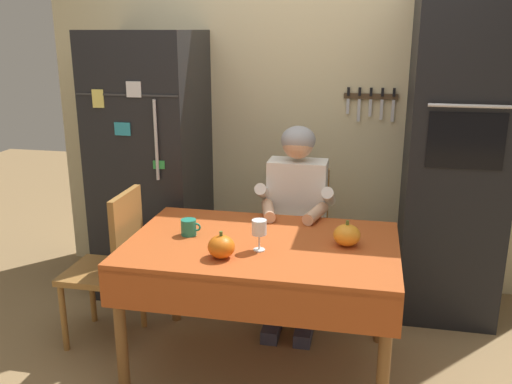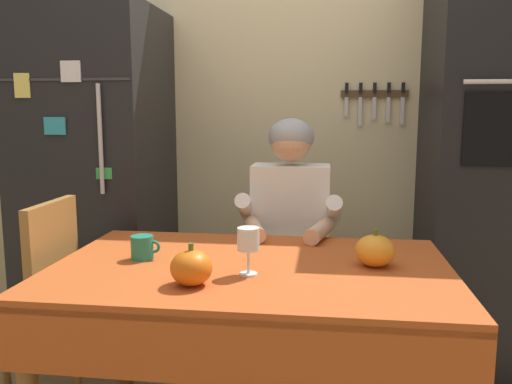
{
  "view_description": "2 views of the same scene",
  "coord_description": "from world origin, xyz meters",
  "px_view_note": "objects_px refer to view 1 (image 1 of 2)",
  "views": [
    {
      "loc": [
        0.52,
        -2.53,
        1.8
      ],
      "look_at": [
        -0.05,
        0.17,
        0.99
      ],
      "focal_mm": 38.72,
      "sensor_mm": 36.0,
      "label": 1
    },
    {
      "loc": [
        0.26,
        -1.7,
        1.28
      ],
      "look_at": [
        -0.01,
        0.27,
        0.97
      ],
      "focal_mm": 37.12,
      "sensor_mm": 36.0,
      "label": 2
    }
  ],
  "objects_px": {
    "dining_table": "(261,258)",
    "refrigerator": "(152,165)",
    "chair_behind_person": "(299,233)",
    "chair_left_side": "(113,261)",
    "coffee_mug": "(189,227)",
    "wine_glass": "(259,229)",
    "seated_person": "(296,209)",
    "pumpkin_large": "(347,235)",
    "wall_oven": "(456,155)",
    "pumpkin_medium": "(221,247)"
  },
  "relations": [
    {
      "from": "chair_left_side",
      "to": "wine_glass",
      "type": "height_order",
      "value": "chair_left_side"
    },
    {
      "from": "chair_left_side",
      "to": "pumpkin_large",
      "type": "distance_m",
      "value": 1.36
    },
    {
      "from": "chair_left_side",
      "to": "coffee_mug",
      "type": "height_order",
      "value": "chair_left_side"
    },
    {
      "from": "pumpkin_large",
      "to": "chair_left_side",
      "type": "bearing_deg",
      "value": 177.73
    },
    {
      "from": "chair_behind_person",
      "to": "pumpkin_large",
      "type": "bearing_deg",
      "value": -65.24
    },
    {
      "from": "dining_table",
      "to": "chair_behind_person",
      "type": "relative_size",
      "value": 1.51
    },
    {
      "from": "refrigerator",
      "to": "chair_behind_person",
      "type": "xyz_separation_m",
      "value": [
        1.05,
        -0.09,
        -0.39
      ]
    },
    {
      "from": "wine_glass",
      "to": "refrigerator",
      "type": "bearing_deg",
      "value": 134.41
    },
    {
      "from": "wall_oven",
      "to": "dining_table",
      "type": "xyz_separation_m",
      "value": [
        -1.05,
        -0.92,
        -0.39
      ]
    },
    {
      "from": "wall_oven",
      "to": "seated_person",
      "type": "relative_size",
      "value": 1.69
    },
    {
      "from": "dining_table",
      "to": "coffee_mug",
      "type": "distance_m",
      "value": 0.43
    },
    {
      "from": "chair_behind_person",
      "to": "wine_glass",
      "type": "xyz_separation_m",
      "value": [
        -0.09,
        -0.89,
        0.34
      ]
    },
    {
      "from": "seated_person",
      "to": "wine_glass",
      "type": "height_order",
      "value": "seated_person"
    },
    {
      "from": "chair_behind_person",
      "to": "chair_left_side",
      "type": "xyz_separation_m",
      "value": [
        -1.0,
        -0.68,
        0.0
      ]
    },
    {
      "from": "chair_left_side",
      "to": "pumpkin_large",
      "type": "height_order",
      "value": "chair_left_side"
    },
    {
      "from": "dining_table",
      "to": "seated_person",
      "type": "distance_m",
      "value": 0.62
    },
    {
      "from": "wall_oven",
      "to": "pumpkin_large",
      "type": "height_order",
      "value": "wall_oven"
    },
    {
      "from": "refrigerator",
      "to": "chair_left_side",
      "type": "relative_size",
      "value": 1.94
    },
    {
      "from": "wall_oven",
      "to": "pumpkin_medium",
      "type": "distance_m",
      "value": 1.68
    },
    {
      "from": "wall_oven",
      "to": "coffee_mug",
      "type": "bearing_deg",
      "value": -148.7
    },
    {
      "from": "chair_behind_person",
      "to": "pumpkin_medium",
      "type": "height_order",
      "value": "chair_behind_person"
    },
    {
      "from": "refrigerator",
      "to": "seated_person",
      "type": "height_order",
      "value": "refrigerator"
    },
    {
      "from": "chair_behind_person",
      "to": "chair_left_side",
      "type": "relative_size",
      "value": 1.0
    },
    {
      "from": "chair_behind_person",
      "to": "pumpkin_large",
      "type": "relative_size",
      "value": 6.71
    },
    {
      "from": "dining_table",
      "to": "coffee_mug",
      "type": "bearing_deg",
      "value": 174.49
    },
    {
      "from": "wall_oven",
      "to": "chair_behind_person",
      "type": "xyz_separation_m",
      "value": [
        -0.95,
        -0.13,
        -0.54
      ]
    },
    {
      "from": "wall_oven",
      "to": "coffee_mug",
      "type": "xyz_separation_m",
      "value": [
        -1.45,
        -0.88,
        -0.27
      ]
    },
    {
      "from": "seated_person",
      "to": "wine_glass",
      "type": "bearing_deg",
      "value": -97.17
    },
    {
      "from": "refrigerator",
      "to": "wine_glass",
      "type": "distance_m",
      "value": 1.37
    },
    {
      "from": "wall_oven",
      "to": "wine_glass",
      "type": "distance_m",
      "value": 1.47
    },
    {
      "from": "wall_oven",
      "to": "dining_table",
      "type": "relative_size",
      "value": 1.5
    },
    {
      "from": "dining_table",
      "to": "wine_glass",
      "type": "xyz_separation_m",
      "value": [
        0.01,
        -0.09,
        0.2
      ]
    },
    {
      "from": "refrigerator",
      "to": "wall_oven",
      "type": "height_order",
      "value": "wall_oven"
    },
    {
      "from": "wine_glass",
      "to": "pumpkin_medium",
      "type": "relative_size",
      "value": 1.19
    },
    {
      "from": "seated_person",
      "to": "coffee_mug",
      "type": "relative_size",
      "value": 11.33
    },
    {
      "from": "chair_behind_person",
      "to": "coffee_mug",
      "type": "bearing_deg",
      "value": -123.54
    },
    {
      "from": "wall_oven",
      "to": "chair_left_side",
      "type": "xyz_separation_m",
      "value": [
        -1.95,
        -0.81,
        -0.54
      ]
    },
    {
      "from": "pumpkin_large",
      "to": "refrigerator",
      "type": "bearing_deg",
      "value": 149.29
    },
    {
      "from": "coffee_mug",
      "to": "pumpkin_medium",
      "type": "distance_m",
      "value": 0.36
    },
    {
      "from": "chair_behind_person",
      "to": "pumpkin_large",
      "type": "height_order",
      "value": "chair_behind_person"
    },
    {
      "from": "coffee_mug",
      "to": "pumpkin_large",
      "type": "xyz_separation_m",
      "value": [
        0.84,
        0.02,
        0.01
      ]
    },
    {
      "from": "dining_table",
      "to": "seated_person",
      "type": "height_order",
      "value": "seated_person"
    },
    {
      "from": "dining_table",
      "to": "refrigerator",
      "type": "bearing_deg",
      "value": 137.09
    },
    {
      "from": "chair_behind_person",
      "to": "chair_left_side",
      "type": "bearing_deg",
      "value": -145.78
    },
    {
      "from": "chair_behind_person",
      "to": "seated_person",
      "type": "distance_m",
      "value": 0.29
    },
    {
      "from": "seated_person",
      "to": "coffee_mug",
      "type": "xyz_separation_m",
      "value": [
        -0.5,
        -0.56,
        0.05
      ]
    },
    {
      "from": "wall_oven",
      "to": "chair_behind_person",
      "type": "relative_size",
      "value": 2.26
    },
    {
      "from": "seated_person",
      "to": "chair_left_side",
      "type": "bearing_deg",
      "value": -153.86
    },
    {
      "from": "chair_behind_person",
      "to": "coffee_mug",
      "type": "distance_m",
      "value": 0.94
    },
    {
      "from": "refrigerator",
      "to": "wall_oven",
      "type": "relative_size",
      "value": 0.86
    }
  ]
}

